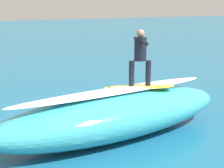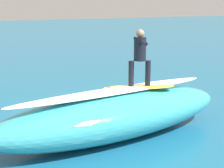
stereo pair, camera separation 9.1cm
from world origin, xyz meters
TOP-DOWN VIEW (x-y plane):
  - ground_plane at (0.00, 0.00)m, footprint 120.00×120.00m
  - wave_crest at (0.56, 2.01)m, footprint 7.57×3.17m
  - wave_foam_lip at (0.56, 2.01)m, footprint 6.28×1.66m
  - surfboard_riding at (-0.27, 1.89)m, footprint 2.11×1.13m
  - surfer_riding at (-0.27, 1.89)m, footprint 0.61×1.47m
  - surfboard_paddling at (0.03, -1.20)m, footprint 1.94×0.62m
  - surfer_paddling at (0.15, -1.20)m, footprint 1.58×0.36m
  - foam_patch_near at (-2.07, -1.17)m, footprint 0.90×0.93m

SIDE VIEW (x-z plane):
  - ground_plane at x=0.00m, z-range 0.00..0.00m
  - surfboard_paddling at x=0.03m, z-range 0.00..0.08m
  - foam_patch_near at x=-2.07m, z-range 0.00..0.11m
  - surfer_paddling at x=0.15m, z-range 0.06..0.34m
  - wave_crest at x=0.56m, z-range 0.00..1.30m
  - wave_foam_lip at x=0.56m, z-range 1.30..1.38m
  - surfboard_riding at x=-0.27m, z-range 1.30..1.38m
  - surfer_riding at x=-0.27m, z-range 1.51..3.10m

